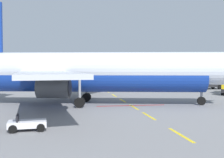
% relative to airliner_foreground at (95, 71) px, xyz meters
% --- Properties ---
extents(ground, '(400.00, 400.00, 0.00)m').
position_rel_airliner_foreground_xyz_m(ground, '(25.99, 16.28, -3.95)').
color(ground, slate).
extents(apron_paint_markings, '(8.00, 97.98, 0.01)m').
position_rel_airliner_foreground_xyz_m(apron_paint_markings, '(3.99, 15.42, -3.95)').
color(apron_paint_markings, yellow).
rests_on(apron_paint_markings, ground).
extents(airliner_foreground, '(34.60, 33.84, 12.20)m').
position_rel_airliner_foreground_xyz_m(airliner_foreground, '(0.00, 0.00, 0.00)').
color(airliner_foreground, silver).
rests_on(airliner_foreground, ground).
extents(catering_truck, '(7.15, 3.06, 3.14)m').
position_rel_airliner_foreground_xyz_m(catering_truck, '(24.40, 19.55, -2.30)').
color(catering_truck, black).
rests_on(catering_truck, ground).
extents(terminal_satellite, '(71.60, 27.66, 12.11)m').
position_rel_airliner_foreground_xyz_m(terminal_satellite, '(6.11, 112.17, 1.32)').
color(terminal_satellite, gray).
rests_on(terminal_satellite, ground).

